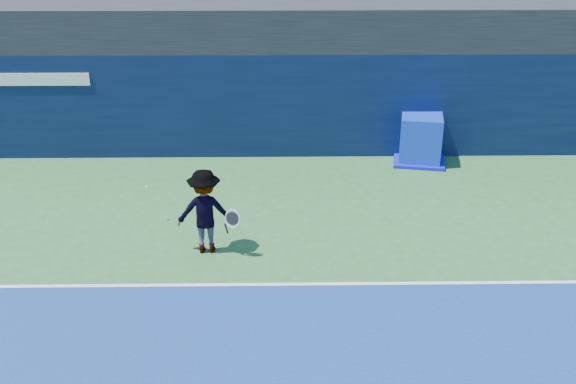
# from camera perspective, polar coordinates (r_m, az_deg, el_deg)

# --- Properties ---
(baseline) EXTENTS (24.00, 0.10, 0.01)m
(baseline) POSITION_cam_1_polar(r_m,az_deg,el_deg) (12.63, -3.14, -8.21)
(baseline) COLOR white
(baseline) RESTS_ON ground
(stadium_band) EXTENTS (36.00, 3.00, 1.20)m
(stadium_band) POSITION_cam_1_polar(r_m,az_deg,el_deg) (19.44, -2.47, 14.69)
(stadium_band) COLOR black
(stadium_band) RESTS_ON back_wall_assembly
(back_wall_assembly) EXTENTS (36.00, 1.03, 3.00)m
(back_wall_assembly) POSITION_cam_1_polar(r_m,az_deg,el_deg) (18.92, -2.44, 7.91)
(back_wall_assembly) COLOR #091536
(back_wall_assembly) RESTS_ON ground
(equipment_cart) EXTENTS (1.67, 1.67, 1.37)m
(equipment_cart) POSITION_cam_1_polar(r_m,az_deg,el_deg) (18.76, 11.68, 4.48)
(equipment_cart) COLOR #0E2BC7
(equipment_cart) RESTS_ON ground
(tennis_player) EXTENTS (1.37, 0.76, 1.85)m
(tennis_player) POSITION_cam_1_polar(r_m,az_deg,el_deg) (13.49, -7.37, -1.72)
(tennis_player) COLOR silver
(tennis_player) RESTS_ON ground
(tennis_ball) EXTENTS (0.06, 0.06, 0.06)m
(tennis_ball) POSITION_cam_1_polar(r_m,az_deg,el_deg) (15.00, -12.46, 0.43)
(tennis_ball) COLOR #CCE119
(tennis_ball) RESTS_ON ground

